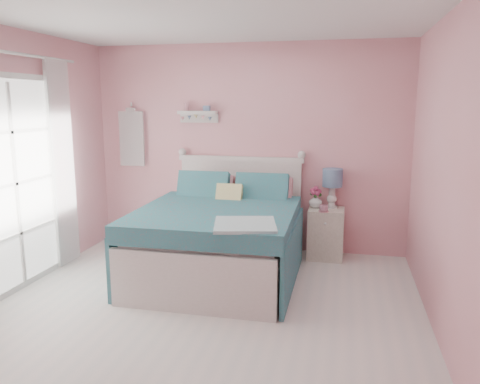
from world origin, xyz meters
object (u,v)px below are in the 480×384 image
at_px(nightstand, 326,233).
at_px(table_lamp, 332,181).
at_px(bed, 221,238).
at_px(teacup, 324,208).
at_px(vase, 315,201).

bearing_deg(nightstand, table_lamp, 57.62).
bearing_deg(nightstand, bed, -143.74).
xyz_separation_m(table_lamp, teacup, (-0.08, -0.24, -0.29)).
distance_m(bed, table_lamp, 1.56).
xyz_separation_m(bed, table_lamp, (1.16, 0.90, 0.54)).
bearing_deg(table_lamp, teacup, -108.88).
bearing_deg(vase, bed, -138.30).
relative_size(bed, teacup, 19.75).
relative_size(table_lamp, teacup, 4.55).
bearing_deg(teacup, table_lamp, 71.12).
bearing_deg(nightstand, vase, 159.69).
bearing_deg(bed, nightstand, 35.40).
distance_m(nightstand, vase, 0.41).
relative_size(bed, nightstand, 3.40).
relative_size(vase, teacup, 1.57).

